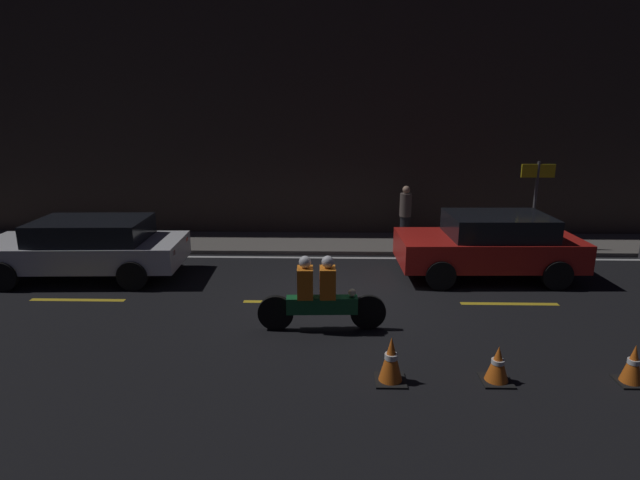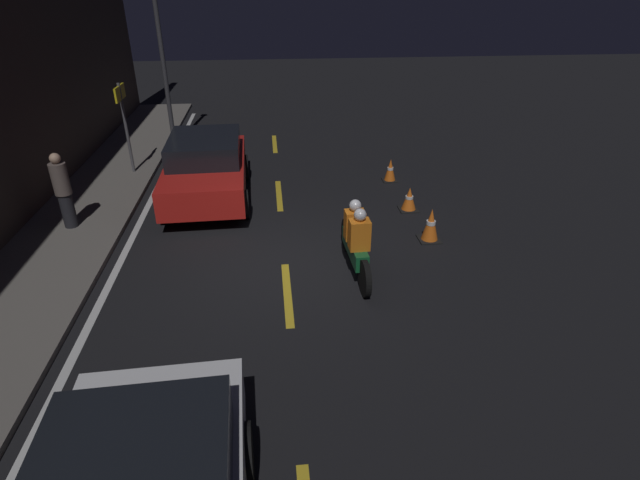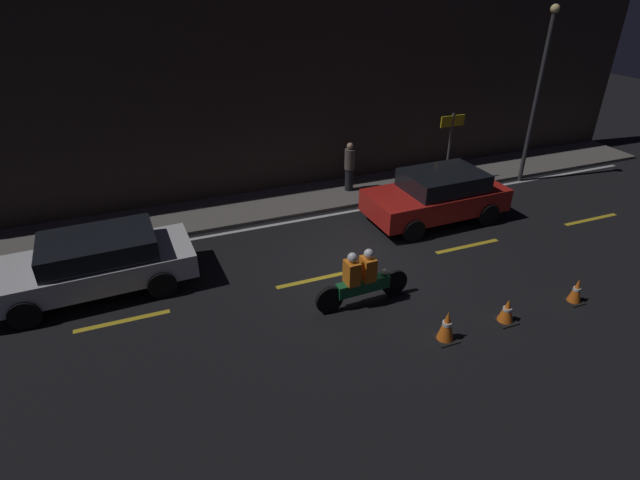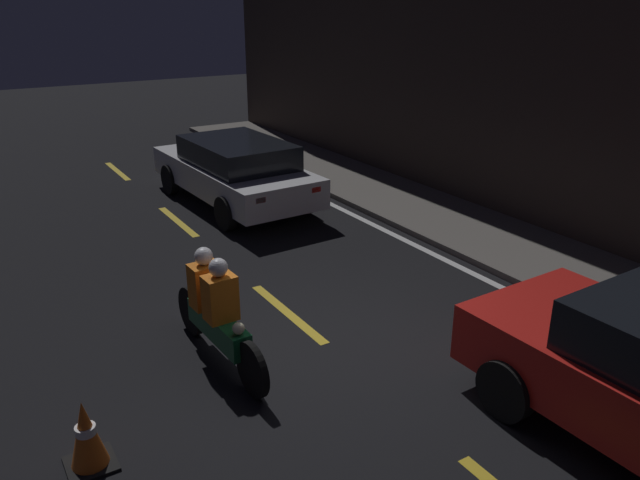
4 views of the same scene
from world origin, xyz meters
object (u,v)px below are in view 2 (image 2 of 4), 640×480
taxi_red (206,167)px  traffic_cone_near (431,225)px  motorcycle (356,241)px  shop_sign (123,111)px  pedestrian (63,190)px  traffic_cone_far (390,170)px  traffic_cone_mid (409,199)px  street_lamp (160,41)px

taxi_red → traffic_cone_near: bearing=57.9°
motorcycle → shop_sign: size_ratio=0.97×
pedestrian → shop_sign: shop_sign is taller
traffic_cone_near → pedestrian: bearing=80.6°
traffic_cone_far → shop_sign: 7.28m
shop_sign → motorcycle: bearing=-137.7°
traffic_cone_mid → shop_sign: size_ratio=0.24×
shop_sign → street_lamp: (2.69, -0.70, 1.44)m
shop_sign → traffic_cone_mid: bearing=-114.1°
pedestrian → shop_sign: bearing=-9.2°
traffic_cone_mid → traffic_cone_far: traffic_cone_far is taller
motorcycle → pedestrian: (2.36, 5.85, 0.29)m
traffic_cone_far → street_lamp: (3.89, 6.32, 2.94)m
motorcycle → traffic_cone_far: motorcycle is taller
traffic_cone_far → motorcycle: bearing=159.4°
traffic_cone_mid → taxi_red: bearing=74.9°
traffic_cone_far → pedestrian: (-2.25, 7.59, 0.64)m
motorcycle → traffic_cone_mid: bearing=-35.5°
taxi_red → motorcycle: 5.00m
taxi_red → traffic_cone_near: (-2.85, -4.82, -0.46)m
shop_sign → street_lamp: street_lamp is taller
street_lamp → taxi_red: bearing=-161.4°
traffic_cone_near → taxi_red: bearing=59.4°
taxi_red → shop_sign: (1.86, 2.24, 0.99)m
pedestrian → street_lamp: street_lamp is taller
motorcycle → traffic_cone_mid: 3.21m
traffic_cone_near → street_lamp: street_lamp is taller
taxi_red → shop_sign: size_ratio=1.75×
taxi_red → street_lamp: size_ratio=0.73×
motorcycle → traffic_cone_near: 2.11m
taxi_red → street_lamp: 5.38m
traffic_cone_near → pedestrian: size_ratio=0.43×
traffic_cone_far → street_lamp: bearing=58.4°
taxi_red → pedestrian: pedestrian is taller
taxi_red → motorcycle: (-3.96, -3.05, -0.15)m
traffic_cone_far → pedestrian: bearing=106.5°
taxi_red → traffic_cone_near: taxi_red is taller
motorcycle → taxi_red: bearing=35.2°
traffic_cone_mid → pedestrian: 7.62m
traffic_cone_near → traffic_cone_mid: 1.56m
motorcycle → traffic_cone_near: motorcycle is taller
street_lamp → traffic_cone_near: bearing=-139.3°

